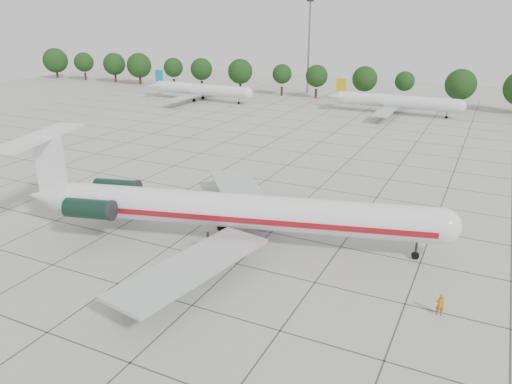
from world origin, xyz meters
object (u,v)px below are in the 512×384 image
at_px(bg_airliner_b, 201,90).
at_px(floodlight_mast, 309,42).
at_px(ground_crew, 440,305).
at_px(bg_airliner_c, 396,102).
at_px(main_airliner, 221,209).

distance_m(bg_airliner_b, floodlight_mast, 34.11).
relative_size(ground_crew, bg_airliner_c, 0.07).
height_order(bg_airliner_c, floodlight_mast, floodlight_mast).
bearing_deg(bg_airliner_b, main_airliner, -56.71).
xyz_separation_m(main_airliner, floodlight_mast, (-26.31, 96.46, 10.49)).
bearing_deg(bg_airliner_b, ground_crew, -47.47).
xyz_separation_m(bg_airliner_b, bg_airliner_c, (50.19, 4.66, 0.00)).
bearing_deg(bg_airliner_c, main_airliner, -92.08).
height_order(ground_crew, floodlight_mast, floodlight_mast).
bearing_deg(bg_airliner_c, bg_airliner_b, -174.70).
height_order(main_airliner, bg_airliner_b, main_airliner).
bearing_deg(main_airliner, ground_crew, -24.87).
relative_size(main_airliner, bg_airliner_c, 1.60).
relative_size(bg_airliner_b, floodlight_mast, 1.11).
height_order(ground_crew, bg_airliner_b, bg_airliner_b).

